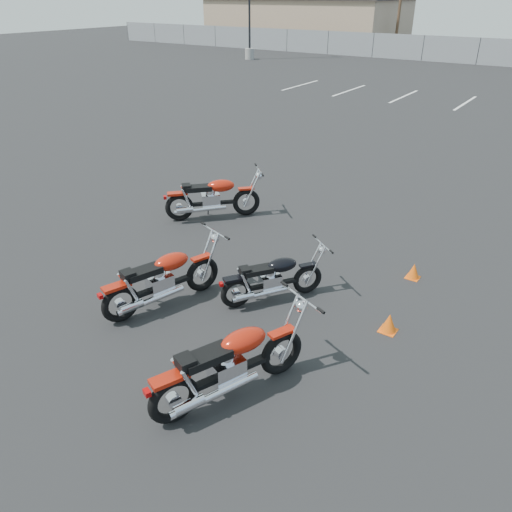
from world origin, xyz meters
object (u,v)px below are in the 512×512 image
Objects in this scene: motorcycle_third_red at (162,279)px; motorcycle_rear_red at (230,364)px; motorcycle_front_red at (213,197)px; motorcycle_second_black at (273,278)px.

motorcycle_rear_red reaches higher than motorcycle_third_red.
motorcycle_second_black is at bearing -35.70° from motorcycle_front_red.
motorcycle_rear_red is (2.21, -1.08, 0.03)m from motorcycle_third_red.
motorcycle_rear_red reaches higher than motorcycle_front_red.
motorcycle_second_black is 0.76× the size of motorcycle_rear_red.
motorcycle_second_black is at bearing 39.19° from motorcycle_third_red.
motorcycle_front_red is 0.84× the size of motorcycle_rear_red.
motorcycle_third_red is (1.61, -3.33, -0.01)m from motorcycle_front_red.
motorcycle_front_red reaches higher than motorcycle_third_red.
motorcycle_third_red is at bearing -140.81° from motorcycle_second_black.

